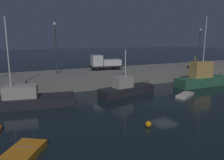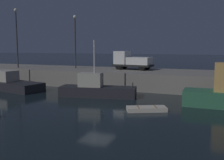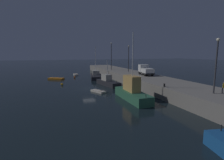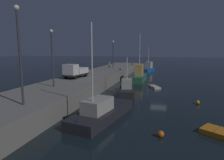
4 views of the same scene
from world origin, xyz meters
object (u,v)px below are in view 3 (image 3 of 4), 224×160
at_px(dockworker, 224,87).
at_px(dinghy_red_small, 76,75).
at_px(utility_truck, 146,70).
at_px(lamp_post_central, 216,61).
at_px(rowboat_white_mid, 56,79).
at_px(lamp_post_east, 129,56).
at_px(mooring_buoy_near, 75,77).
at_px(lamp_post_west, 111,54).
at_px(fishing_boat_white, 108,82).
at_px(dinghy_orange_near, 98,91).
at_px(fishing_boat_orange, 96,76).
at_px(mooring_buoy_mid, 62,84).
at_px(fishing_boat_blue, 132,92).
at_px(bollard_west, 164,85).

bearing_deg(dockworker, dinghy_red_small, -162.56).
distance_m(dinghy_red_small, utility_truck, 26.00).
distance_m(lamp_post_central, dockworker, 3.54).
height_order(rowboat_white_mid, lamp_post_east, lamp_post_east).
xyz_separation_m(lamp_post_east, lamp_post_central, (27.78, -0.58, -0.14)).
xyz_separation_m(lamp_post_east, utility_truck, (7.99, 0.78, -3.14)).
distance_m(mooring_buoy_near, lamp_post_west, 13.55).
distance_m(fishing_boat_white, lamp_post_central, 22.75).
bearing_deg(utility_truck, fishing_boat_white, -95.52).
relative_size(dinghy_orange_near, dockworker, 2.15).
xyz_separation_m(fishing_boat_orange, rowboat_white_mid, (-1.45, -11.02, -0.55)).
distance_m(fishing_boat_orange, rowboat_white_mid, 11.12).
xyz_separation_m(dinghy_red_small, lamp_post_central, (41.84, 12.09, 6.04)).
bearing_deg(lamp_post_west, mooring_buoy_mid, -53.06).
height_order(fishing_boat_blue, utility_truck, fishing_boat_blue).
bearing_deg(mooring_buoy_near, fishing_boat_blue, 11.09).
relative_size(dinghy_red_small, lamp_post_east, 0.43).
distance_m(rowboat_white_mid, lamp_post_west, 18.40).
relative_size(mooring_buoy_mid, utility_truck, 0.09).
xyz_separation_m(dinghy_orange_near, rowboat_white_mid, (-19.29, -6.88, 0.05)).
bearing_deg(mooring_buoy_mid, lamp_post_central, 36.21).
bearing_deg(mooring_buoy_near, bollard_west, 19.09).
relative_size(dinghy_red_small, lamp_post_west, 0.37).
height_order(dinghy_orange_near, dinghy_red_small, dinghy_red_small).
height_order(lamp_post_west, dockworker, lamp_post_west).
xyz_separation_m(dinghy_orange_near, lamp_post_west, (-21.61, 10.09, 6.76)).
bearing_deg(mooring_buoy_near, utility_truck, 44.11).
xyz_separation_m(lamp_post_east, bollard_west, (21.84, -3.88, -4.07)).
distance_m(lamp_post_west, dockworker, 36.85).
distance_m(fishing_boat_blue, lamp_post_east, 22.47).
distance_m(rowboat_white_mid, dockworker, 39.60).
height_order(fishing_boat_orange, dockworker, fishing_boat_orange).
bearing_deg(lamp_post_west, bollard_west, -3.24).
relative_size(lamp_post_west, bollard_west, 16.90).
distance_m(lamp_post_east, bollard_west, 22.55).
distance_m(mooring_buoy_near, utility_truck, 21.32).
relative_size(dinghy_orange_near, dinghy_red_small, 1.06).
distance_m(fishing_boat_blue, fishing_boat_orange, 24.67).
distance_m(mooring_buoy_mid, utility_truck, 19.65).
bearing_deg(lamp_post_central, lamp_post_east, 178.81).
bearing_deg(lamp_post_east, fishing_boat_white, -49.64).
distance_m(fishing_boat_orange, bollard_west, 26.76).
height_order(fishing_boat_white, mooring_buoy_near, fishing_boat_white).
bearing_deg(fishing_boat_orange, bollard_west, 9.16).
bearing_deg(mooring_buoy_near, rowboat_white_mid, -77.12).
bearing_deg(lamp_post_east, fishing_boat_blue, -23.07).
relative_size(fishing_boat_white, dinghy_orange_near, 2.41).
distance_m(dinghy_orange_near, lamp_post_east, 19.14).
xyz_separation_m(mooring_buoy_near, lamp_post_east, (7.17, 13.92, 6.10)).
relative_size(fishing_boat_white, lamp_post_east, 1.09).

